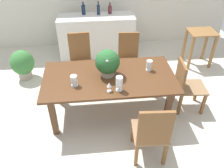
# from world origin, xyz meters

# --- Properties ---
(ground_plane) EXTENTS (7.04, 7.04, 0.00)m
(ground_plane) POSITION_xyz_m (0.00, 0.00, 0.00)
(ground_plane) COLOR beige
(dining_table) EXTENTS (2.01, 1.03, 0.74)m
(dining_table) POSITION_xyz_m (0.00, -0.03, 0.64)
(dining_table) COLOR #4C2D19
(dining_table) RESTS_ON ground
(chair_far_right) EXTENTS (0.45, 0.45, 0.96)m
(chair_far_right) POSITION_xyz_m (0.46, 0.92, 0.52)
(chair_far_right) COLOR brown
(chair_far_right) RESTS_ON ground
(chair_far_left) EXTENTS (0.45, 0.44, 1.00)m
(chair_far_left) POSITION_xyz_m (-0.46, 0.93, 0.54)
(chair_far_left) COLOR brown
(chair_far_left) RESTS_ON ground
(chair_near_right) EXTENTS (0.48, 0.51, 0.98)m
(chair_near_right) POSITION_xyz_m (0.44, -1.01, 0.53)
(chair_near_right) COLOR brown
(chair_near_right) RESTS_ON ground
(chair_foot_end) EXTENTS (0.49, 0.46, 0.89)m
(chair_foot_end) POSITION_xyz_m (1.25, -0.03, 0.49)
(chair_foot_end) COLOR brown
(chair_foot_end) RESTS_ON ground
(flower_centerpiece) EXTENTS (0.37, 0.37, 0.42)m
(flower_centerpiece) POSITION_xyz_m (-0.02, 0.01, 0.96)
(flower_centerpiece) COLOR gray
(flower_centerpiece) RESTS_ON dining_table
(crystal_vase_left) EXTENTS (0.10, 0.10, 0.17)m
(crystal_vase_left) POSITION_xyz_m (-0.52, -0.21, 0.84)
(crystal_vase_left) COLOR silver
(crystal_vase_left) RESTS_ON dining_table
(crystal_vase_center_near) EXTENTS (0.09, 0.09, 0.17)m
(crystal_vase_center_near) POSITION_xyz_m (0.63, 0.08, 0.84)
(crystal_vase_center_near) COLOR silver
(crystal_vase_center_near) RESTS_ON dining_table
(crystal_vase_right) EXTENTS (0.10, 0.10, 0.22)m
(crystal_vase_right) POSITION_xyz_m (0.11, -0.38, 0.87)
(crystal_vase_right) COLOR silver
(crystal_vase_right) RESTS_ON dining_table
(wine_glass) EXTENTS (0.06, 0.06, 0.14)m
(wine_glass) POSITION_xyz_m (-0.03, -0.39, 0.84)
(wine_glass) COLOR silver
(wine_glass) RESTS_ON dining_table
(kitchen_counter) EXTENTS (1.66, 0.54, 0.95)m
(kitchen_counter) POSITION_xyz_m (-0.10, 1.93, 0.47)
(kitchen_counter) COLOR silver
(kitchen_counter) RESTS_ON ground
(wine_bottle_amber) EXTENTS (0.08, 0.08, 0.23)m
(wine_bottle_amber) POSITION_xyz_m (0.21, 2.06, 1.04)
(wine_bottle_amber) COLOR #511E28
(wine_bottle_amber) RESTS_ON kitchen_counter
(wine_bottle_green) EXTENTS (0.07, 0.07, 0.28)m
(wine_bottle_green) POSITION_xyz_m (-0.04, 2.03, 1.06)
(wine_bottle_green) COLOR #0F1E38
(wine_bottle_green) RESTS_ON kitchen_counter
(wine_bottle_clear) EXTENTS (0.08, 0.08, 0.26)m
(wine_bottle_clear) POSITION_xyz_m (-0.35, 2.07, 1.06)
(wine_bottle_clear) COLOR #0F1E38
(wine_bottle_clear) RESTS_ON kitchen_counter
(side_table) EXTENTS (0.56, 0.46, 0.77)m
(side_table) POSITION_xyz_m (2.05, 1.34, 0.55)
(side_table) COLOR brown
(side_table) RESTS_ON ground
(potted_plant_floor) EXTENTS (0.46, 0.46, 0.61)m
(potted_plant_floor) POSITION_xyz_m (-1.61, 1.16, 0.33)
(potted_plant_floor) COLOR #9E9384
(potted_plant_floor) RESTS_ON ground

